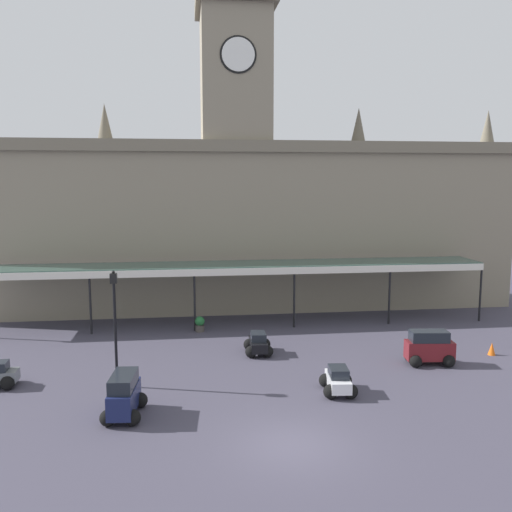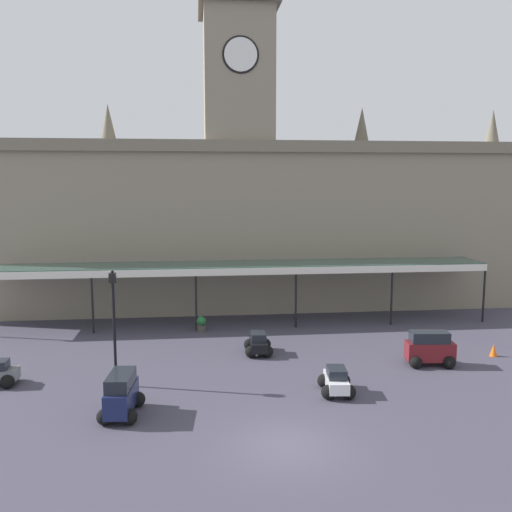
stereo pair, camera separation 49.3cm
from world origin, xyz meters
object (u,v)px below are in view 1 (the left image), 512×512
Objects in this scene: car_maroon_van at (429,349)px; traffic_cone at (492,349)px; car_white_sedan at (338,382)px; planter_near_kerb at (200,324)px; car_navy_van at (124,397)px; car_black_sedan at (258,345)px; victorian_lamppost at (115,316)px.

traffic_cone is (4.05, 1.02, -0.46)m from car_maroon_van.
planter_near_kerb is (-5.86, 10.85, -0.01)m from car_white_sedan.
car_black_sedan is at bearing 49.06° from car_navy_van.
car_white_sedan is at bearing -156.90° from traffic_cone.
victorian_lamppost reaches higher than car_navy_van.
victorian_lamppost reaches higher than planter_near_kerb.
victorian_lamppost reaches higher than traffic_cone.
car_maroon_van is 13.89m from planter_near_kerb.
car_navy_van reaches higher than traffic_cone.
victorian_lamppost is at bearing 168.29° from car_white_sedan.
car_navy_van is 2.58× the size of planter_near_kerb.
car_black_sedan is (-2.80, 6.00, 0.00)m from car_white_sedan.
car_white_sedan is 6.62m from car_black_sedan.
car_black_sedan is 0.39× the size of victorian_lamppost.
planter_near_kerb is at bearing 122.16° from car_black_sedan.
victorian_lamppost is (-9.86, 2.04, 2.82)m from car_white_sedan.
car_white_sedan is at bearing -151.11° from car_maroon_van.
car_white_sedan is 10.46m from victorian_lamppost.
car_white_sedan is at bearing 8.31° from car_navy_van.
car_white_sedan is 0.39× the size of victorian_lamppost.
car_navy_van is at bearing -163.79° from traffic_cone.
planter_near_kerb reaches higher than traffic_cone.
car_maroon_van is at bearing -165.92° from traffic_cone.
car_navy_van is 19.70m from traffic_cone.
planter_near_kerb is (-3.05, 4.85, -0.01)m from car_black_sedan.
car_white_sedan is 6.51m from car_maroon_van.
victorian_lamppost is at bearing -114.47° from planter_near_kerb.
traffic_cone is at bearing -23.21° from planter_near_kerb.
car_white_sedan is 1.02× the size of car_black_sedan.
car_black_sedan is at bearing 29.25° from victorian_lamppost.
car_white_sedan is 9.27m from car_navy_van.
planter_near_kerb is at bearing 146.28° from car_maroon_van.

